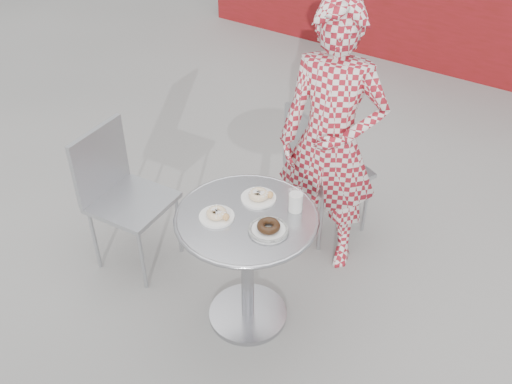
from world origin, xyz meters
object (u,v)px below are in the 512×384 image
Objects in this scene: plate_far at (259,196)px; milk_cup at (296,201)px; seated_person at (331,143)px; chair_far at (325,193)px; bistro_table at (247,243)px; chair_left at (134,225)px; plate_near at (217,215)px; plate_checker at (269,228)px.

milk_cup reaches higher than plate_far.
seated_person is 0.56m from plate_far.
chair_far is 0.54× the size of seated_person.
chair_far reaches higher than milk_cup.
bistro_table is 0.83× the size of chair_left.
seated_person reaches higher than chair_left.
chair_far reaches higher than plate_near.
milk_cup is (0.17, 0.17, 0.23)m from bistro_table.
plate_far is at bearing 70.52° from plate_near.
plate_near is 0.26m from plate_checker.
seated_person reaches higher than bistro_table.
chair_left is 4.54× the size of plate_checker.
milk_cup is (0.02, 0.20, 0.04)m from plate_checker.
chair_left is 5.07× the size of plate_near.
plate_near is (-0.07, -1.01, 0.46)m from chair_far.
chair_left reaches higher than milk_cup.
chair_far reaches higher than plate_checker.
plate_near is (-0.08, -0.23, -0.00)m from plate_far.
plate_checker is at bearing -45.59° from plate_far.
plate_far is 1.51× the size of milk_cup.
seated_person is 0.73m from plate_checker.
chair_far is 1.00× the size of chair_left.
seated_person is 8.37× the size of plate_checker.
milk_cup is (0.21, -0.75, 0.50)m from chair_far.
chair_left is at bearing 173.00° from plate_near.
plate_checker is (0.07, -0.72, -0.07)m from seated_person.
seated_person reaches higher than plate_near.
chair_far is (-0.04, 0.92, -0.27)m from bistro_table.
milk_cup is (0.99, 0.17, 0.50)m from chair_left.
plate_checker is 0.21m from milk_cup.
plate_far is (-0.10, -0.54, -0.07)m from seated_person.
bistro_table is at bearing 39.07° from plate_near.
plate_checker is at bearing 125.51° from chair_far.
milk_cup is (0.19, 0.03, 0.04)m from plate_far.
chair_left is 0.85m from plate_near.
plate_far is 0.25m from plate_checker.
bistro_table is 0.24m from plate_checker.
chair_left is 7.44× the size of milk_cup.
chair_left reaches higher than plate_far.
seated_person is at bearing 79.23° from plate_far.
bistro_table is 0.33m from milk_cup.
chair_left is at bearing -169.46° from plate_far.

